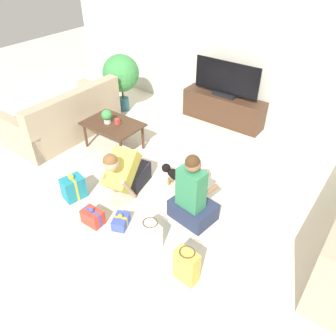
{
  "coord_description": "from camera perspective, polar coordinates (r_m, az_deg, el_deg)",
  "views": [
    {
      "loc": [
        2.0,
        -2.61,
        2.95
      ],
      "look_at": [
        -0.0,
        0.1,
        0.45
      ],
      "focal_mm": 35.0,
      "sensor_mm": 36.0,
      "label": 1
    }
  ],
  "objects": [
    {
      "name": "tabletop_plant",
      "position": [
        5.25,
        -10.61,
        8.92
      ],
      "size": [
        0.17,
        0.17,
        0.22
      ],
      "color": "beige",
      "rests_on": "coffee_table"
    },
    {
      "name": "mug",
      "position": [
        5.22,
        -8.86,
        8.0
      ],
      "size": [
        0.12,
        0.08,
        0.09
      ],
      "color": "#B23D38",
      "rests_on": "coffee_table"
    },
    {
      "name": "gift_box_c",
      "position": [
        4.52,
        -16.14,
        -3.32
      ],
      "size": [
        0.27,
        0.32,
        0.37
      ],
      "rotation": [
        0.0,
        0.0,
        -0.23
      ],
      "color": "teal",
      "rests_on": "ground_plane"
    },
    {
      "name": "gift_box_b",
      "position": [
        4.13,
        -12.96,
        -8.3
      ],
      "size": [
        0.26,
        0.18,
        0.25
      ],
      "rotation": [
        0.0,
        0.0,
        0.02
      ],
      "color": "red",
      "rests_on": "ground_plane"
    },
    {
      "name": "gift_bag_a",
      "position": [
        3.76,
        -3.05,
        -11.29
      ],
      "size": [
        0.29,
        0.21,
        0.34
      ],
      "rotation": [
        0.0,
        0.0,
        -0.27
      ],
      "color": "white",
      "rests_on": "ground_plane"
    },
    {
      "name": "gift_bag_b",
      "position": [
        3.43,
        3.22,
        -16.64
      ],
      "size": [
        0.26,
        0.17,
        0.42
      ],
      "rotation": [
        0.0,
        0.0,
        -0.07
      ],
      "color": "#E5B74C",
      "rests_on": "ground_plane"
    },
    {
      "name": "sofa_left",
      "position": [
        5.93,
        -17.41,
        8.23
      ],
      "size": [
        0.93,
        1.86,
        0.85
      ],
      "rotation": [
        0.0,
        0.0,
        -1.57
      ],
      "color": "tan",
      "rests_on": "ground_plane"
    },
    {
      "name": "gift_box_a",
      "position": [
        4.06,
        -8.21,
        -9.18
      ],
      "size": [
        0.24,
        0.29,
        0.19
      ],
      "rotation": [
        0.0,
        0.0,
        0.39
      ],
      "color": "#3D51BC",
      "rests_on": "ground_plane"
    },
    {
      "name": "tv",
      "position": [
        5.94,
        10.08,
        14.69
      ],
      "size": [
        1.21,
        0.2,
        0.61
      ],
      "color": "black",
      "rests_on": "tv_console"
    },
    {
      "name": "person_sitting",
      "position": [
        3.93,
        4.29,
        -5.11
      ],
      "size": [
        0.57,
        0.53,
        0.96
      ],
      "rotation": [
        0.0,
        0.0,
        3.0
      ],
      "color": "#283351",
      "rests_on": "ground_plane"
    },
    {
      "name": "tv_console",
      "position": [
        6.16,
        9.56,
        10.13
      ],
      "size": [
        1.51,
        0.38,
        0.52
      ],
      "color": "#472D1E",
      "rests_on": "ground_plane"
    },
    {
      "name": "ground_plane",
      "position": [
        4.42,
        -0.77,
        -5.33
      ],
      "size": [
        16.0,
        16.0,
        0.0
      ],
      "primitive_type": "plane",
      "color": "beige"
    },
    {
      "name": "potted_plant_corner_left",
      "position": [
        6.41,
        -8.2,
        15.85
      ],
      "size": [
        0.69,
        0.69,
        1.08
      ],
      "color": "#336B84",
      "rests_on": "ground_plane"
    },
    {
      "name": "person_kneeling",
      "position": [
        4.32,
        -7.38,
        -0.67
      ],
      "size": [
        0.46,
        0.84,
        0.81
      ],
      "rotation": [
        0.0,
        0.0,
        0.2
      ],
      "color": "#23232D",
      "rests_on": "ground_plane"
    },
    {
      "name": "wall_back",
      "position": [
        5.85,
        15.74,
        18.91
      ],
      "size": [
        8.4,
        0.06,
        2.6
      ],
      "color": "beige",
      "rests_on": "ground_plane"
    },
    {
      "name": "dog",
      "position": [
        4.52,
        0.94,
        -1.0
      ],
      "size": [
        0.46,
        0.16,
        0.29
      ],
      "rotation": [
        0.0,
        0.0,
        4.64
      ],
      "color": "black",
      "rests_on": "ground_plane"
    },
    {
      "name": "coffee_table",
      "position": [
        5.3,
        -9.58,
        7.2
      ],
      "size": [
        0.91,
        0.63,
        0.44
      ],
      "color": "#472D1E",
      "rests_on": "ground_plane"
    }
  ]
}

